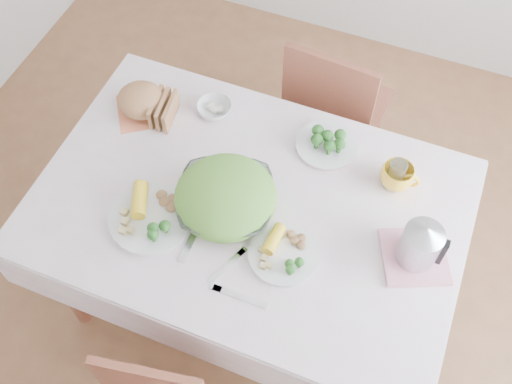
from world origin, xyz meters
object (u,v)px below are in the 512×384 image
at_px(dining_table, 250,254).
at_px(chair_far, 338,105).
at_px(dinner_plate_left, 151,218).
at_px(salad_bowl, 226,200).
at_px(electric_kettle, 422,241).
at_px(yellow_mug, 397,177).
at_px(dinner_plate_right, 284,254).

height_order(dining_table, chair_far, chair_far).
bearing_deg(dinner_plate_left, salad_bowl, 33.78).
bearing_deg(electric_kettle, yellow_mug, 113.99).
bearing_deg(dinner_plate_right, chair_far, 94.63).
distance_m(chair_far, dinner_plate_right, 1.01).
bearing_deg(dinner_plate_left, dining_table, 33.07).
xyz_separation_m(dining_table, chair_far, (0.11, 0.81, 0.09)).
height_order(dining_table, yellow_mug, yellow_mug).
relative_size(dining_table, dinner_plate_left, 4.82).
xyz_separation_m(dinner_plate_left, electric_kettle, (0.88, 0.19, 0.11)).
height_order(dinner_plate_left, electric_kettle, electric_kettle).
distance_m(dining_table, chair_far, 0.83).
bearing_deg(dinner_plate_left, yellow_mug, 31.67).
bearing_deg(yellow_mug, chair_far, 122.64).
xyz_separation_m(dinner_plate_left, yellow_mug, (0.74, 0.46, 0.04)).
distance_m(dinner_plate_left, dinner_plate_right, 0.47).
relative_size(dining_table, yellow_mug, 11.67).
height_order(dinner_plate_right, yellow_mug, yellow_mug).
distance_m(salad_bowl, dinner_plate_right, 0.28).
relative_size(salad_bowl, yellow_mug, 2.77).
relative_size(dining_table, dinner_plate_right, 5.91).
bearing_deg(dining_table, dinner_plate_right, -38.47).
bearing_deg(electric_kettle, chair_far, 117.78).
relative_size(dining_table, electric_kettle, 7.69).
height_order(yellow_mug, electric_kettle, electric_kettle).
xyz_separation_m(dinner_plate_right, electric_kettle, (0.40, 0.15, 0.11)).
distance_m(salad_bowl, yellow_mug, 0.61).
relative_size(chair_far, dinner_plate_right, 3.88).
distance_m(dining_table, dinner_plate_right, 0.46).
bearing_deg(yellow_mug, dining_table, -149.24).
bearing_deg(dinner_plate_left, dinner_plate_right, 4.82).
relative_size(chair_far, electric_kettle, 5.04).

